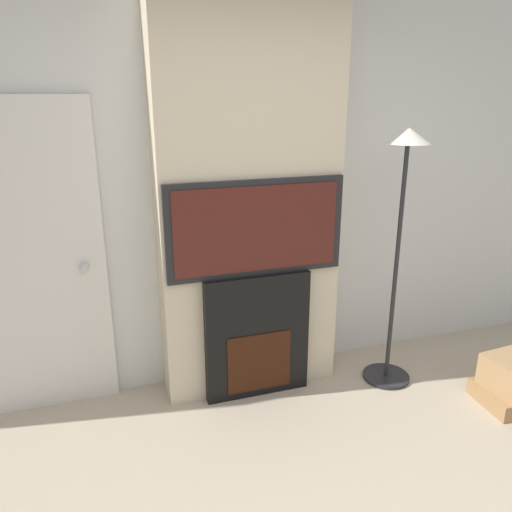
% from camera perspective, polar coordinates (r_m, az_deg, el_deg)
% --- Properties ---
extents(wall_back, '(6.00, 0.06, 2.70)m').
position_cam_1_polar(wall_back, '(3.42, -1.76, 7.35)').
color(wall_back, silver).
rests_on(wall_back, ground_plane).
extents(chimney_breast, '(1.19, 0.30, 2.70)m').
position_cam_1_polar(chimney_breast, '(3.24, -0.84, 6.77)').
color(chimney_breast, beige).
rests_on(chimney_breast, ground_plane).
extents(fireplace, '(0.72, 0.15, 0.87)m').
position_cam_1_polar(fireplace, '(3.41, 0.01, -9.00)').
color(fireplace, black).
rests_on(fireplace, ground_plane).
extents(television, '(1.16, 0.07, 0.62)m').
position_cam_1_polar(television, '(3.14, 0.02, 3.20)').
color(television, black).
rests_on(television, fireplace).
extents(floor_lamp, '(0.33, 0.33, 1.79)m').
position_cam_1_polar(floor_lamp, '(3.42, 16.26, 4.77)').
color(floor_lamp, '#262628').
rests_on(floor_lamp, ground_plane).
extents(entry_door, '(0.91, 0.09, 1.99)m').
position_cam_1_polar(entry_door, '(3.34, -24.52, -0.92)').
color(entry_door, silver).
rests_on(entry_door, ground_plane).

